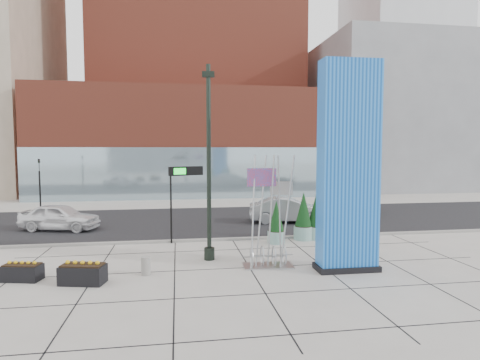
{
  "coord_description": "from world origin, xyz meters",
  "views": [
    {
      "loc": [
        -1.86,
        -16.7,
        4.78
      ],
      "look_at": [
        1.08,
        2.0,
        3.34
      ],
      "focal_mm": 30.0,
      "sensor_mm": 36.0,
      "label": 1
    }
  ],
  "objects": [
    {
      "name": "tower_podium",
      "position": [
        1.0,
        27.0,
        5.5
      ],
      "size": [
        34.0,
        10.0,
        11.0
      ],
      "primitive_type": "cube",
      "color": "brown",
      "rests_on": "ground"
    },
    {
      "name": "overhead_street_sign",
      "position": [
        -1.52,
        3.8,
        3.36
      ],
      "size": [
        1.79,
        0.79,
        3.92
      ],
      "rotation": [
        0.0,
        0.0,
        0.35
      ],
      "color": "black",
      "rests_on": "ground"
    },
    {
      "name": "ground",
      "position": [
        0.0,
        0.0,
        0.0
      ],
      "size": [
        160.0,
        160.0,
        0.0
      ],
      "primitive_type": "plane",
      "color": "#9E9991",
      "rests_on": "ground"
    },
    {
      "name": "round_planter_east",
      "position": [
        5.45,
        3.6,
        1.15
      ],
      "size": [
        0.97,
        0.97,
        2.43
      ],
      "color": "#82AFA7",
      "rests_on": "ground"
    },
    {
      "name": "round_planter_west",
      "position": [
        3.12,
        3.01,
        1.04
      ],
      "size": [
        0.88,
        0.88,
        2.21
      ],
      "color": "#82AFA7",
      "rests_on": "ground"
    },
    {
      "name": "round_planter_mid",
      "position": [
        4.75,
        3.6,
        1.2
      ],
      "size": [
        1.02,
        1.02,
        2.54
      ],
      "color": "#82AFA7",
      "rests_on": "ground"
    },
    {
      "name": "car_silver_mid",
      "position": [
        5.27,
        8.5,
        0.82
      ],
      "size": [
        5.22,
        2.51,
        1.65
      ],
      "primitive_type": "imported",
      "rotation": [
        0.0,
        0.0,
        1.41
      ],
      "color": "#929598",
      "rests_on": "ground"
    },
    {
      "name": "street_asphalt",
      "position": [
        0.0,
        10.0,
        0.01
      ],
      "size": [
        80.0,
        12.0,
        0.02
      ],
      "primitive_type": "cube",
      "color": "black",
      "rests_on": "ground"
    },
    {
      "name": "box_planter_south",
      "position": [
        -7.5,
        -1.29,
        0.34
      ],
      "size": [
        1.45,
        0.94,
        0.73
      ],
      "rotation": [
        0.0,
        0.0,
        -0.21
      ],
      "color": "black",
      "rests_on": "ground"
    },
    {
      "name": "box_planter_north",
      "position": [
        -5.23,
        -2.0,
        0.39
      ],
      "size": [
        1.67,
        1.1,
        0.85
      ],
      "rotation": [
        0.0,
        0.0,
        -0.23
      ],
      "color": "black",
      "rests_on": "ground"
    },
    {
      "name": "car_white_west",
      "position": [
        -8.78,
        8.2,
        0.78
      ],
      "size": [
        4.92,
        2.97,
        1.57
      ],
      "primitive_type": "imported",
      "rotation": [
        0.0,
        0.0,
        1.31
      ],
      "color": "white",
      "rests_on": "ground"
    },
    {
      "name": "car_dark_east",
      "position": [
        10.64,
        11.44,
        0.64
      ],
      "size": [
        4.64,
        2.45,
        1.28
      ],
      "primitive_type": "imported",
      "rotation": [
        0.0,
        0.0,
        -1.72
      ],
      "color": "black",
      "rests_on": "ground"
    },
    {
      "name": "public_art_sculpture",
      "position": [
        1.8,
        -0.95,
        1.2
      ],
      "size": [
        2.07,
        1.12,
        4.59
      ],
      "rotation": [
        0.0,
        0.0,
        -0.05
      ],
      "color": "silver",
      "rests_on": "ground"
    },
    {
      "name": "tower_glass_front",
      "position": [
        1.0,
        22.2,
        2.5
      ],
      "size": [
        34.0,
        0.6,
        5.0
      ],
      "primitive_type": "cube",
      "color": "#8CA5B2",
      "rests_on": "ground"
    },
    {
      "name": "concrete_bollard",
      "position": [
        -3.08,
        -1.31,
        0.35
      ],
      "size": [
        0.36,
        0.36,
        0.7
      ],
      "primitive_type": "cylinder",
      "color": "gray",
      "rests_on": "ground"
    },
    {
      "name": "building_pale_office",
      "position": [
        36.0,
        48.0,
        27.5
      ],
      "size": [
        16.0,
        16.0,
        55.0
      ],
      "primitive_type": "cube",
      "color": "#B2B7BC",
      "rests_on": "ground"
    },
    {
      "name": "curb_edge",
      "position": [
        0.0,
        4.0,
        0.06
      ],
      "size": [
        80.0,
        0.3,
        0.12
      ],
      "primitive_type": "cube",
      "color": "gray",
      "rests_on": "ground"
    },
    {
      "name": "traffic_signal",
      "position": [
        -12.0,
        15.0,
        2.3
      ],
      "size": [
        0.15,
        0.18,
        4.1
      ],
      "color": "black",
      "rests_on": "ground"
    },
    {
      "name": "lamp_post",
      "position": [
        -0.51,
        0.44,
        3.42
      ],
      "size": [
        0.54,
        0.46,
        8.37
      ],
      "rotation": [
        0.0,
        0.0,
        -0.09
      ],
      "color": "black",
      "rests_on": "ground"
    },
    {
      "name": "blue_pylon",
      "position": [
        4.75,
        -1.92,
        3.97
      ],
      "size": [
        2.48,
        1.12,
        8.21
      ],
      "rotation": [
        0.0,
        0.0,
        -0.01
      ],
      "color": "#0B47AE",
      "rests_on": "ground"
    },
    {
      "name": "building_grey_parking",
      "position": [
        26.0,
        32.0,
        9.0
      ],
      "size": [
        20.0,
        18.0,
        18.0
      ],
      "primitive_type": "cube",
      "color": "slate",
      "rests_on": "ground"
    }
  ]
}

